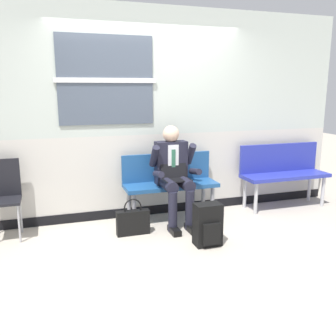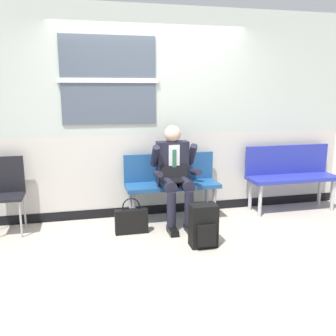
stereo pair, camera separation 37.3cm
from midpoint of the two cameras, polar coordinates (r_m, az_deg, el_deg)
ground_plane at (r=4.58m, az=-3.10°, el=-9.66°), size 18.00×18.00×0.00m
station_wall at (r=4.93m, az=-5.45°, el=8.16°), size 5.60×0.17×2.73m
bench_with_person at (r=4.84m, az=-2.00°, el=-1.88°), size 1.21×0.42×0.86m
bench_empty at (r=5.57m, az=15.47°, el=-0.27°), size 1.28×0.42×0.91m
person_seated at (r=4.63m, az=-1.35°, el=-0.73°), size 0.57×0.70×1.25m
backpack at (r=4.11m, az=3.58°, el=-8.82°), size 0.29×0.23×0.47m
handbag at (r=4.45m, az=-7.84°, el=-8.27°), size 0.39×0.10×0.44m
folding_chair at (r=4.72m, az=-26.21°, el=-3.30°), size 0.38×0.38×0.91m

